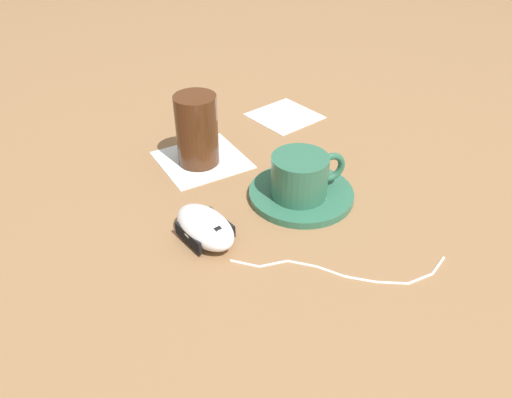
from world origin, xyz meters
TOP-DOWN VIEW (x-y plane):
  - ground_plane at (0.00, 0.00)m, footprint 3.00×3.00m
  - saucer at (0.07, 0.01)m, footprint 0.15×0.15m
  - coffee_cup at (0.08, 0.01)m, footprint 0.08×0.11m
  - computer_mouse at (0.13, -0.15)m, footprint 0.12×0.09m
  - mouse_cable at (0.24, 0.00)m, footprint 0.10×0.26m
  - napkin_under_glass at (-0.07, -0.11)m, footprint 0.16×0.16m
  - drinking_glass at (-0.06, -0.12)m, footprint 0.07×0.07m
  - napkin_spare at (-0.18, 0.07)m, footprint 0.15×0.15m

SIDE VIEW (x-z plane):
  - ground_plane at x=0.00m, z-range 0.00..0.00m
  - napkin_under_glass at x=-0.07m, z-range 0.00..0.00m
  - napkin_spare at x=-0.18m, z-range 0.00..0.00m
  - mouse_cable at x=0.24m, z-range 0.00..0.00m
  - saucer at x=0.07m, z-range 0.00..0.01m
  - computer_mouse at x=0.13m, z-range 0.00..0.04m
  - coffee_cup at x=0.08m, z-range 0.01..0.07m
  - drinking_glass at x=-0.06m, z-range 0.00..0.12m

